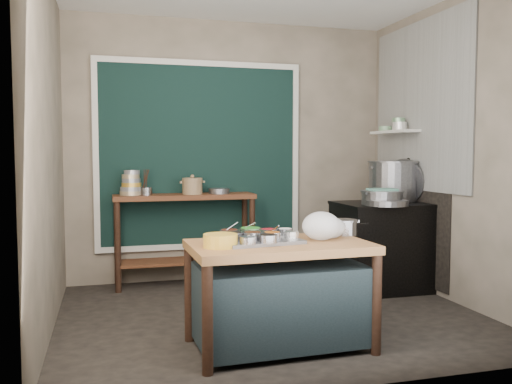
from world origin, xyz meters
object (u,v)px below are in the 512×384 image
object	(u,v)px
saucepan	(344,227)
stock_pot	(393,181)
ceramic_crock	(192,187)
back_counter	(185,239)
stove_block	(383,247)
yellow_basin	(220,241)
prep_table	(279,295)
steamer	(382,198)
condiment_tray	(259,241)
utensil_cup	(146,191)

from	to	relation	value
saucepan	stock_pot	size ratio (longest dim) A/B	0.40
ceramic_crock	back_counter	bearing A→B (deg)	160.82
stove_block	yellow_basin	size ratio (longest dim) A/B	3.92
prep_table	steamer	size ratio (longest dim) A/B	2.97
stock_pot	steamer	xyz separation A→B (m)	(-0.30, -0.33, -0.14)
condiment_tray	steamer	size ratio (longest dim) A/B	1.29
back_counter	stock_pot	world-z (taller)	stock_pot
condiment_tray	ceramic_crock	distance (m)	1.98
prep_table	ceramic_crock	distance (m)	2.13
back_counter	ceramic_crock	bearing A→B (deg)	-19.18
prep_table	saucepan	distance (m)	0.77
back_counter	saucepan	world-z (taller)	back_counter
saucepan	ceramic_crock	distance (m)	2.00
stock_pot	steamer	distance (m)	0.46
back_counter	utensil_cup	bearing A→B (deg)	-172.79
steamer	stock_pot	bearing A→B (deg)	47.46
stove_block	steamer	size ratio (longest dim) A/B	2.14
back_counter	saucepan	xyz separation A→B (m)	(0.97, -1.81, 0.33)
stove_block	back_counter	bearing A→B (deg)	158.98
yellow_basin	steamer	distance (m)	2.19
back_counter	condiment_tray	xyz separation A→B (m)	(0.25, -1.99, 0.29)
condiment_tray	stove_block	bearing A→B (deg)	37.23
yellow_basin	utensil_cup	bearing A→B (deg)	99.48
steamer	back_counter	bearing A→B (deg)	152.66
utensil_cup	steamer	world-z (taller)	utensil_cup
back_counter	ceramic_crock	size ratio (longest dim) A/B	6.53
prep_table	back_counter	world-z (taller)	back_counter
yellow_basin	steamer	world-z (taller)	steamer
saucepan	stock_pot	bearing A→B (deg)	36.07
stove_block	utensil_cup	world-z (taller)	utensil_cup
condiment_tray	stock_pot	world-z (taller)	stock_pot
back_counter	yellow_basin	distance (m)	2.13
yellow_basin	utensil_cup	xyz separation A→B (m)	(-0.34, 2.05, 0.20)
ceramic_crock	condiment_tray	bearing A→B (deg)	-85.09
saucepan	ceramic_crock	xyz separation A→B (m)	(-0.90, 1.78, 0.22)
yellow_basin	ceramic_crock	size ratio (longest dim) A/B	1.03
saucepan	back_counter	bearing A→B (deg)	106.64
ceramic_crock	utensil_cup	bearing A→B (deg)	-177.23
prep_table	ceramic_crock	world-z (taller)	ceramic_crock
prep_table	back_counter	xyz separation A→B (m)	(-0.38, 2.03, 0.10)
saucepan	prep_table	bearing A→B (deg)	-171.02
prep_table	back_counter	distance (m)	2.07
back_counter	yellow_basin	xyz separation A→B (m)	(-0.06, -2.11, 0.32)
utensil_cup	ceramic_crock	xyz separation A→B (m)	(0.48, 0.02, 0.03)
back_counter	condiment_tray	world-z (taller)	back_counter
stock_pot	steamer	bearing A→B (deg)	-132.54
prep_table	stock_pot	distance (m)	2.33
utensil_cup	stock_pot	distance (m)	2.54
stove_block	stock_pot	world-z (taller)	stock_pot
stove_block	utensil_cup	bearing A→B (deg)	163.53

